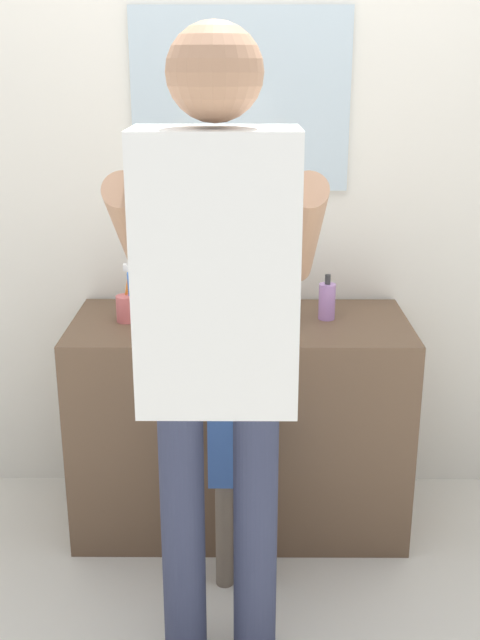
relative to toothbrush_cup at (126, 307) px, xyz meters
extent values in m
plane|color=silver|center=(0.41, -0.30, -0.86)|extent=(14.00, 14.00, 0.00)
cube|color=silver|center=(0.41, 0.32, 0.49)|extent=(4.40, 0.08, 2.70)
cube|color=silver|center=(0.41, 0.27, 0.69)|extent=(0.79, 0.02, 0.64)
cube|color=brown|center=(0.41, 0.00, -0.45)|extent=(1.21, 0.54, 0.80)
cylinder|color=silver|center=(0.41, -0.02, 0.00)|extent=(0.37, 0.37, 0.11)
cylinder|color=#B1B1AD|center=(0.41, -0.02, 0.01)|extent=(0.30, 0.30, 0.09)
cylinder|color=#B7BABF|center=(0.41, 0.22, 0.04)|extent=(0.03, 0.03, 0.18)
cylinder|color=#B7BABF|center=(0.41, 0.16, 0.12)|extent=(0.02, 0.12, 0.02)
cylinder|color=#B7BABF|center=(0.34, 0.22, -0.03)|extent=(0.04, 0.04, 0.05)
cylinder|color=#B7BABF|center=(0.48, 0.22, -0.03)|extent=(0.04, 0.04, 0.05)
cylinder|color=#D86666|center=(0.00, 0.00, -0.01)|extent=(0.07, 0.07, 0.09)
cylinder|color=orange|center=(0.00, 0.01, 0.05)|extent=(0.04, 0.01, 0.17)
cube|color=white|center=(0.00, 0.01, 0.14)|extent=(0.01, 0.02, 0.02)
cylinder|color=blue|center=(0.01, 0.00, 0.05)|extent=(0.01, 0.04, 0.17)
cube|color=white|center=(0.01, 0.00, 0.14)|extent=(0.01, 0.02, 0.02)
cylinder|color=#B27FC6|center=(0.72, 0.03, 0.01)|extent=(0.06, 0.06, 0.13)
cylinder|color=#2D2D2D|center=(0.72, 0.03, 0.09)|extent=(0.02, 0.02, 0.03)
cylinder|color=#6B5B4C|center=(0.36, -0.41, -0.66)|extent=(0.06, 0.06, 0.40)
cylinder|color=#6B5B4C|center=(0.46, -0.41, -0.66)|extent=(0.06, 0.06, 0.40)
cube|color=#33569E|center=(0.41, -0.41, -0.28)|extent=(0.20, 0.11, 0.35)
sphere|color=#D8A884|center=(0.41, -0.41, -0.04)|extent=(0.11, 0.11, 0.11)
cylinder|color=#D8A884|center=(0.30, -0.32, -0.25)|extent=(0.05, 0.24, 0.19)
cylinder|color=#D8A884|center=(0.51, -0.32, -0.25)|extent=(0.05, 0.24, 0.19)
cylinder|color=#2D334C|center=(0.25, -0.73, -0.45)|extent=(0.12, 0.12, 0.82)
cylinder|color=#2D334C|center=(0.45, -0.73, -0.45)|extent=(0.12, 0.12, 0.82)
cube|color=white|center=(0.35, -0.73, 0.32)|extent=(0.41, 0.23, 0.71)
sphere|color=#A87A5B|center=(0.35, -0.73, 0.80)|extent=(0.23, 0.23, 0.23)
cylinder|color=#A87A5B|center=(0.12, -0.54, 0.38)|extent=(0.10, 0.50, 0.39)
cylinder|color=#A87A5B|center=(0.57, -0.54, 0.38)|extent=(0.10, 0.50, 0.39)
cylinder|color=#E5387F|center=(0.57, -0.35, 0.20)|extent=(0.01, 0.14, 0.03)
cube|color=white|center=(0.57, -0.28, 0.21)|extent=(0.01, 0.02, 0.02)
camera|label=1|loc=(0.42, -2.60, 0.83)|focal=43.19mm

